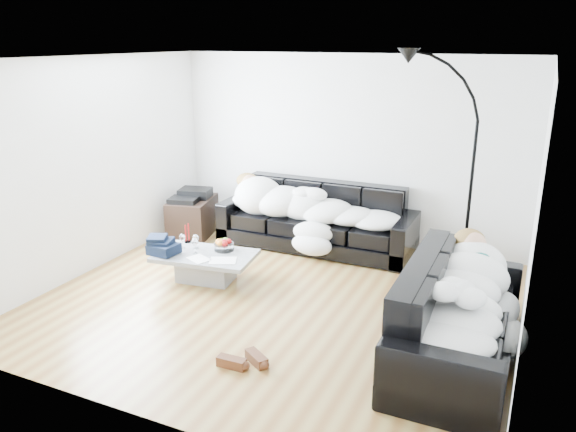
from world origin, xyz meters
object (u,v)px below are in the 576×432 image
at_px(stereo, 191,195).
at_px(floor_lamp, 471,186).
at_px(fruit_bowl, 224,244).
at_px(wine_glass_b, 182,241).
at_px(coffee_table, 206,267).
at_px(candle_right, 189,233).
at_px(sofa_right, 459,312).
at_px(sleeper_back, 315,203).
at_px(sofa_back, 316,217).
at_px(shoes, 243,360).
at_px(sleeper_right, 462,291).
at_px(wine_glass_a, 196,242).
at_px(candle_left, 186,234).
at_px(av_cabinet, 193,217).
at_px(wine_glass_c, 195,246).

relative_size(stereo, floor_lamp, 0.19).
height_order(fruit_bowl, wine_glass_b, wine_glass_b).
relative_size(coffee_table, candle_right, 4.83).
distance_m(sofa_right, wine_glass_b, 3.39).
xyz_separation_m(sleeper_back, coffee_table, (-0.78, -1.55, -0.48)).
bearing_deg(floor_lamp, sofa_back, -178.20).
bearing_deg(candle_right, sleeper_back, 47.75).
distance_m(fruit_bowl, shoes, 2.03).
height_order(sleeper_right, shoes, sleeper_right).
distance_m(sleeper_right, wine_glass_b, 3.40).
xyz_separation_m(wine_glass_a, stereo, (-0.87, 1.21, 0.19)).
bearing_deg(wine_glass_a, shoes, -45.76).
bearing_deg(coffee_table, fruit_bowl, 53.25).
relative_size(sleeper_back, candle_left, 9.90).
relative_size(sofa_back, fruit_bowl, 11.17).
height_order(fruit_bowl, shoes, fruit_bowl).
height_order(candle_left, shoes, candle_left).
distance_m(wine_glass_b, floor_lamp, 3.46).
bearing_deg(av_cabinet, sofa_back, -4.75).
distance_m(sleeper_right, coffee_table, 3.08).
bearing_deg(stereo, candle_left, -73.28).
xyz_separation_m(wine_glass_a, floor_lamp, (3.00, 1.16, 0.75)).
xyz_separation_m(sofa_back, wine_glass_a, (-0.98, -1.50, -0.01)).
height_order(candle_left, stereo, stereo).
xyz_separation_m(sofa_right, coffee_table, (-3.00, 0.49, -0.27)).
bearing_deg(wine_glass_c, coffee_table, 20.21).
relative_size(candle_left, shoes, 0.50).
distance_m(sofa_back, stereo, 1.87).
relative_size(sleeper_right, coffee_table, 1.61).
bearing_deg(shoes, av_cabinet, 140.36).
bearing_deg(floor_lamp, sleeper_right, -72.53).
distance_m(sleeper_back, stereo, 1.86).
bearing_deg(coffee_table, sofa_back, 64.05).
relative_size(sleeper_back, fruit_bowl, 9.45).
height_order(sofa_back, sleeper_back, sofa_back).
xyz_separation_m(coffee_table, wine_glass_b, (-0.35, 0.05, 0.26)).
bearing_deg(stereo, wine_glass_a, -68.14).
relative_size(candle_right, floor_lamp, 0.10).
xyz_separation_m(sofa_right, wine_glass_c, (-3.11, 0.45, -0.01)).
height_order(sleeper_back, av_cabinet, sleeper_back).
height_order(sleeper_right, fruit_bowl, sleeper_right).
bearing_deg(coffee_table, shoes, -47.72).
distance_m(wine_glass_c, av_cabinet, 1.67).
bearing_deg(sleeper_back, coffee_table, -116.67).
height_order(sleeper_back, fruit_bowl, sleeper_back).
bearing_deg(sofa_right, candle_right, 77.66).
height_order(coffee_table, shoes, coffee_table).
bearing_deg(wine_glass_c, sofa_back, 61.59).
xyz_separation_m(sleeper_right, shoes, (-1.70, -0.95, -0.60)).
bearing_deg(shoes, wine_glass_b, 147.79).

